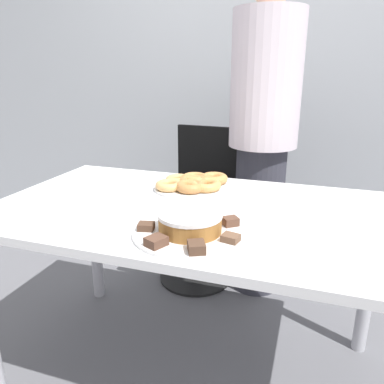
% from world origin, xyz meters
% --- Properties ---
extents(ground_plane, '(12.00, 12.00, 0.00)m').
position_xyz_m(ground_plane, '(0.00, 0.00, 0.00)').
color(ground_plane, slate).
extents(wall_back, '(8.00, 0.05, 2.60)m').
position_xyz_m(wall_back, '(0.00, 1.53, 1.30)').
color(wall_back, '#B2B7BC').
rests_on(wall_back, ground_plane).
extents(table, '(1.50, 0.86, 0.75)m').
position_xyz_m(table, '(0.00, 0.00, 0.66)').
color(table, white).
rests_on(table, ground_plane).
extents(person_standing, '(0.36, 0.36, 1.71)m').
position_xyz_m(person_standing, '(0.14, 0.76, 0.90)').
color(person_standing, '#383842').
rests_on(person_standing, ground_plane).
extents(office_chair_left, '(0.47, 0.47, 0.91)m').
position_xyz_m(office_chair_left, '(-0.22, 0.78, 0.44)').
color(office_chair_left, black).
rests_on(office_chair_left, ground_plane).
extents(plate_cake, '(0.36, 0.36, 0.01)m').
position_xyz_m(plate_cake, '(0.07, -0.23, 0.75)').
color(plate_cake, white).
rests_on(plate_cake, table).
extents(plate_donuts, '(0.34, 0.34, 0.01)m').
position_xyz_m(plate_donuts, '(-0.07, 0.23, 0.75)').
color(plate_donuts, white).
rests_on(plate_donuts, table).
extents(frosted_cake, '(0.20, 0.20, 0.06)m').
position_xyz_m(frosted_cake, '(0.07, -0.23, 0.79)').
color(frosted_cake, '#9E662D').
rests_on(frosted_cake, plate_cake).
extents(lamington_0, '(0.06, 0.05, 0.02)m').
position_xyz_m(lamington_0, '(-0.07, -0.26, 0.77)').
color(lamington_0, '#513828').
rests_on(lamington_0, plate_cake).
extents(lamington_1, '(0.07, 0.07, 0.03)m').
position_xyz_m(lamington_1, '(0.01, -0.35, 0.77)').
color(lamington_1, brown).
rests_on(lamington_1, plate_cake).
extents(lamington_2, '(0.07, 0.07, 0.03)m').
position_xyz_m(lamington_2, '(0.13, -0.35, 0.77)').
color(lamington_2, '#513828').
rests_on(lamington_2, plate_cake).
extents(lamington_3, '(0.06, 0.05, 0.02)m').
position_xyz_m(lamington_3, '(0.20, -0.26, 0.77)').
color(lamington_3, brown).
rests_on(lamington_3, plate_cake).
extents(lamington_4, '(0.06, 0.06, 0.03)m').
position_xyz_m(lamington_4, '(0.17, -0.14, 0.77)').
color(lamington_4, brown).
rests_on(lamington_4, plate_cake).
extents(lamington_5, '(0.04, 0.05, 0.03)m').
position_xyz_m(lamington_5, '(0.07, -0.09, 0.77)').
color(lamington_5, '#513828').
rests_on(lamington_5, plate_cake).
extents(lamington_6, '(0.06, 0.06, 0.03)m').
position_xyz_m(lamington_6, '(-0.04, -0.14, 0.77)').
color(lamington_6, brown).
rests_on(lamington_6, plate_cake).
extents(donut_0, '(0.13, 0.13, 0.04)m').
position_xyz_m(donut_0, '(-0.07, 0.23, 0.78)').
color(donut_0, '#C68447').
rests_on(donut_0, plate_donuts).
extents(donut_1, '(0.12, 0.12, 0.04)m').
position_xyz_m(donut_1, '(-0.06, 0.15, 0.78)').
color(donut_1, '#C68447').
rests_on(donut_1, plate_donuts).
extents(donut_2, '(0.13, 0.13, 0.04)m').
position_xyz_m(donut_2, '(-0.01, 0.20, 0.78)').
color(donut_2, tan).
rests_on(donut_2, plate_donuts).
extents(donut_3, '(0.12, 0.12, 0.04)m').
position_xyz_m(donut_3, '(0.00, 0.30, 0.78)').
color(donut_3, '#D18E4C').
rests_on(donut_3, plate_donuts).
extents(donut_4, '(0.12, 0.12, 0.04)m').
position_xyz_m(donut_4, '(-0.08, 0.28, 0.78)').
color(donut_4, '#D18E4C').
rests_on(donut_4, plate_donuts).
extents(donut_5, '(0.11, 0.11, 0.03)m').
position_xyz_m(donut_5, '(-0.15, 0.25, 0.78)').
color(donut_5, '#E5AD66').
rests_on(donut_5, plate_donuts).
extents(donut_6, '(0.12, 0.12, 0.03)m').
position_xyz_m(donut_6, '(-0.15, 0.15, 0.78)').
color(donut_6, '#E5AD66').
rests_on(donut_6, plate_donuts).
extents(napkin, '(0.15, 0.12, 0.01)m').
position_xyz_m(napkin, '(0.51, 0.02, 0.75)').
color(napkin, white).
rests_on(napkin, table).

